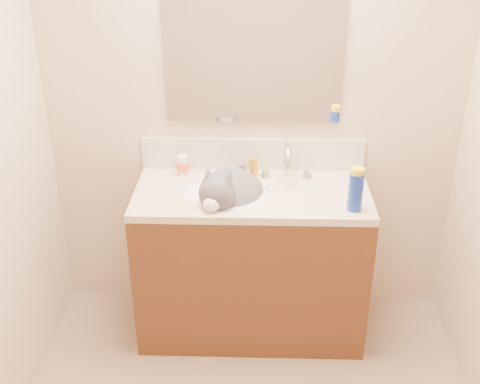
# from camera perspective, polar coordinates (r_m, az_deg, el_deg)

# --- Properties ---
(room_shell) EXTENTS (2.24, 2.54, 2.52)m
(room_shell) POSITION_cam_1_polar(r_m,az_deg,el_deg) (1.91, 0.98, 3.41)
(room_shell) COLOR beige
(room_shell) RESTS_ON ground
(vanity_cabinet) EXTENTS (1.20, 0.55, 0.82)m
(vanity_cabinet) POSITION_cam_1_polar(r_m,az_deg,el_deg) (3.29, 1.08, -6.90)
(vanity_cabinet) COLOR #532C16
(vanity_cabinet) RESTS_ON ground
(counter_slab) EXTENTS (1.20, 0.55, 0.04)m
(counter_slab) POSITION_cam_1_polar(r_m,az_deg,el_deg) (3.07, 1.15, -0.25)
(counter_slab) COLOR beige
(counter_slab) RESTS_ON vanity_cabinet
(basin) EXTENTS (0.45, 0.36, 0.14)m
(basin) POSITION_cam_1_polar(r_m,az_deg,el_deg) (3.07, -1.11, -1.31)
(basin) COLOR white
(basin) RESTS_ON vanity_cabinet
(faucet) EXTENTS (0.28, 0.20, 0.21)m
(faucet) POSITION_cam_1_polar(r_m,az_deg,el_deg) (3.15, 4.48, 2.57)
(faucet) COLOR silver
(faucet) RESTS_ON counter_slab
(cat) EXTENTS (0.45, 0.52, 0.35)m
(cat) POSITION_cam_1_polar(r_m,az_deg,el_deg) (3.05, -1.07, -0.27)
(cat) COLOR #4D4A4D
(cat) RESTS_ON basin
(backsplash) EXTENTS (1.20, 0.02, 0.18)m
(backsplash) POSITION_cam_1_polar(r_m,az_deg,el_deg) (3.26, 1.22, 3.61)
(backsplash) COLOR silver
(backsplash) RESTS_ON counter_slab
(mirror) EXTENTS (0.90, 0.02, 0.80)m
(mirror) POSITION_cam_1_polar(r_m,az_deg,el_deg) (3.07, 1.33, 13.75)
(mirror) COLOR white
(mirror) RESTS_ON room_shell
(pill_bottle) EXTENTS (0.07, 0.07, 0.11)m
(pill_bottle) POSITION_cam_1_polar(r_m,az_deg,el_deg) (3.23, -5.43, 2.54)
(pill_bottle) COLOR white
(pill_bottle) RESTS_ON counter_slab
(pill_label) EXTENTS (0.08, 0.08, 0.04)m
(pill_label) POSITION_cam_1_polar(r_m,az_deg,el_deg) (3.23, -5.43, 2.45)
(pill_label) COLOR #F05C28
(pill_label) RESTS_ON pill_bottle
(silver_jar) EXTENTS (0.05, 0.05, 0.06)m
(silver_jar) POSITION_cam_1_polar(r_m,az_deg,el_deg) (3.23, 0.18, 2.27)
(silver_jar) COLOR #B7B7BC
(silver_jar) RESTS_ON counter_slab
(amber_bottle) EXTENTS (0.05, 0.05, 0.10)m
(amber_bottle) POSITION_cam_1_polar(r_m,az_deg,el_deg) (3.20, 1.28, 2.41)
(amber_bottle) COLOR #C98F17
(amber_bottle) RESTS_ON counter_slab
(toothbrush) EXTENTS (0.02, 0.14, 0.01)m
(toothbrush) POSITION_cam_1_polar(r_m,az_deg,el_deg) (3.08, 2.57, 0.37)
(toothbrush) COLOR white
(toothbrush) RESTS_ON counter_slab
(toothbrush_head) EXTENTS (0.02, 0.03, 0.02)m
(toothbrush_head) POSITION_cam_1_polar(r_m,az_deg,el_deg) (3.08, 2.57, 0.43)
(toothbrush_head) COLOR #68B0DD
(toothbrush_head) RESTS_ON counter_slab
(spray_can) EXTENTS (0.09, 0.09, 0.19)m
(spray_can) POSITION_cam_1_polar(r_m,az_deg,el_deg) (2.89, 10.90, 0.02)
(spray_can) COLOR #16359E
(spray_can) RESTS_ON counter_slab
(spray_cap) EXTENTS (0.09, 0.09, 0.04)m
(spray_cap) POSITION_cam_1_polar(r_m,az_deg,el_deg) (2.85, 11.08, 1.88)
(spray_cap) COLOR yellow
(spray_cap) RESTS_ON spray_can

